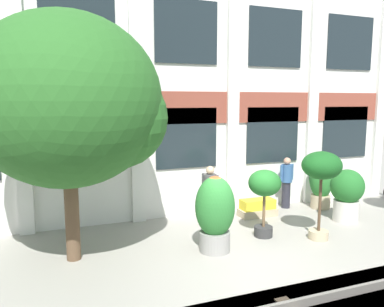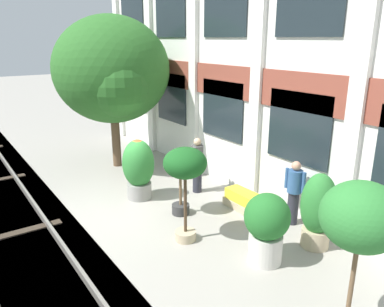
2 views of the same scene
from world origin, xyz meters
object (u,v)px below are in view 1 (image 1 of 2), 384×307
at_px(potted_plant_ribbed_drum, 321,181).
at_px(potted_plant_square_trough, 258,208).
at_px(resident_by_doorway, 210,194).
at_px(resident_watching_tracks, 286,181).
at_px(potted_plant_terracotta_small, 321,171).
at_px(potted_plant_low_pan, 265,189).
at_px(potted_plant_fluted_column, 215,210).
at_px(broadleaf_tree, 67,106).
at_px(potted_plant_glazed_jar, 347,193).

relative_size(potted_plant_ribbed_drum, potted_plant_square_trough, 1.51).
bearing_deg(resident_by_doorway, resident_watching_tracks, 163.08).
distance_m(resident_by_doorway, resident_watching_tracks, 2.98).
height_order(potted_plant_terracotta_small, potted_plant_square_trough, potted_plant_terracotta_small).
distance_m(potted_plant_low_pan, resident_by_doorway, 1.53).
height_order(potted_plant_ribbed_drum, resident_by_doorway, potted_plant_ribbed_drum).
height_order(potted_plant_square_trough, potted_plant_fluted_column, potted_plant_fluted_column).
distance_m(potted_plant_ribbed_drum, resident_by_doorway, 3.88).
height_order(potted_plant_low_pan, resident_by_doorway, potted_plant_low_pan).
bearing_deg(potted_plant_square_trough, potted_plant_low_pan, -115.67).
height_order(potted_plant_ribbed_drum, resident_watching_tracks, potted_plant_ribbed_drum).
bearing_deg(broadleaf_tree, potted_plant_glazed_jar, -0.34).
distance_m(potted_plant_ribbed_drum, resident_watching_tracks, 1.06).
bearing_deg(potted_plant_square_trough, potted_plant_ribbed_drum, 0.62).
bearing_deg(potted_plant_square_trough, resident_by_doorway, -169.66).
xyz_separation_m(potted_plant_glazed_jar, resident_watching_tracks, (-0.77, 1.70, 0.04)).
bearing_deg(broadleaf_tree, potted_plant_low_pan, -3.24).
height_order(potted_plant_terracotta_small, resident_watching_tracks, potted_plant_terracotta_small).
distance_m(potted_plant_terracotta_small, resident_by_doorway, 2.85).
relative_size(potted_plant_terracotta_small, potted_plant_fluted_column, 1.26).
xyz_separation_m(broadleaf_tree, potted_plant_terracotta_small, (5.57, -0.87, -1.53)).
relative_size(potted_plant_terracotta_small, potted_plant_glazed_jar, 1.47).
xyz_separation_m(potted_plant_ribbed_drum, potted_plant_low_pan, (-2.95, -1.50, 0.34)).
xyz_separation_m(potted_plant_glazed_jar, potted_plant_ribbed_drum, (0.21, 1.29, 0.05)).
xyz_separation_m(broadleaf_tree, potted_plant_glazed_jar, (7.17, -0.04, -2.39)).
height_order(broadleaf_tree, potted_plant_low_pan, broadleaf_tree).
distance_m(potted_plant_ribbed_drum, potted_plant_low_pan, 3.33).
bearing_deg(resident_watching_tracks, broadleaf_tree, -86.05).
xyz_separation_m(potted_plant_ribbed_drum, potted_plant_fluted_column, (-4.44, -1.90, 0.07)).
bearing_deg(resident_by_doorway, potted_plant_square_trough, 159.17).
distance_m(broadleaf_tree, potted_plant_terracotta_small, 5.84).
distance_m(broadleaf_tree, potted_plant_fluted_column, 3.77).
relative_size(potted_plant_terracotta_small, resident_by_doorway, 1.32).
relative_size(potted_plant_glazed_jar, potted_plant_fluted_column, 0.86).
relative_size(potted_plant_glazed_jar, resident_watching_tracks, 0.92).
bearing_deg(potted_plant_fluted_column, potted_plant_glazed_jar, 8.17).
height_order(broadleaf_tree, potted_plant_terracotta_small, broadleaf_tree).
height_order(potted_plant_glazed_jar, resident_by_doorway, resident_by_doorway).
height_order(broadleaf_tree, potted_plant_fluted_column, broadleaf_tree).
height_order(resident_by_doorway, resident_watching_tracks, resident_by_doorway).
bearing_deg(resident_watching_tracks, potted_plant_terracotta_small, -28.67).
xyz_separation_m(potted_plant_glazed_jar, resident_by_doorway, (-3.66, 0.97, 0.06)).
distance_m(potted_plant_square_trough, potted_plant_fluted_column, 2.97).
bearing_deg(potted_plant_glazed_jar, resident_by_doorway, 165.18).
bearing_deg(resident_watching_tracks, potted_plant_fluted_column, -66.86).
bearing_deg(potted_plant_terracotta_small, resident_watching_tracks, 71.93).
xyz_separation_m(potted_plant_glazed_jar, potted_plant_square_trough, (-2.03, 1.26, -0.57)).
bearing_deg(resident_watching_tracks, potted_plant_ribbed_drum, 56.63).
distance_m(potted_plant_glazed_jar, resident_by_doorway, 3.79).
distance_m(potted_plant_glazed_jar, potted_plant_fluted_column, 4.27).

